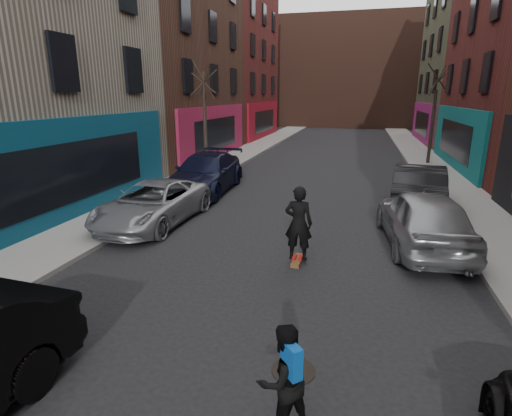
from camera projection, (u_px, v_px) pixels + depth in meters
The scene contains 14 objects.
sidewalk_left at pixel (258, 146), 33.51m from camera, with size 2.50×84.00×0.13m, color gray.
sidewalk_right at pixel (416, 151), 30.52m from camera, with size 2.50×84.00×0.13m, color gray.
buildings_left at pixel (50, 11), 19.97m from camera, with size 12.00×56.00×16.50m, color maroon.
building_far at pixel (349, 73), 54.33m from camera, with size 40.00×10.00×14.00m, color #47281E.
tree_left_far at pixel (205, 111), 21.42m from camera, with size 2.00×2.00×6.50m, color black, non-canonical shape.
tree_right_far at pixel (434, 107), 23.99m from camera, with size 2.00×2.00×6.80m, color black, non-canonical shape.
parked_left_far at pixel (153, 203), 13.39m from camera, with size 2.33×5.05×1.40m, color #92939A.
parked_left_end at pixel (206, 173), 17.83m from camera, with size 2.35×5.79×1.68m, color black.
parked_right_far at pixel (423, 218), 11.31m from camera, with size 2.00×4.96×1.69m, color gray.
parked_right_end at pixel (418, 186), 15.32m from camera, with size 1.79×5.12×1.69m, color black.
skateboard at pixel (297, 260), 10.41m from camera, with size 0.22×0.80×0.10m, color brown.
skateboarder at pixel (298, 223), 10.13m from camera, with size 0.71×0.47×1.94m, color black.
pedestrian at pixel (283, 379), 5.03m from camera, with size 0.93×0.91×1.51m.
manhole at pixel (293, 371), 6.32m from camera, with size 0.70×0.70×0.01m, color black.
Camera 1 is at (1.97, -2.64, 4.22)m, focal length 28.00 mm.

